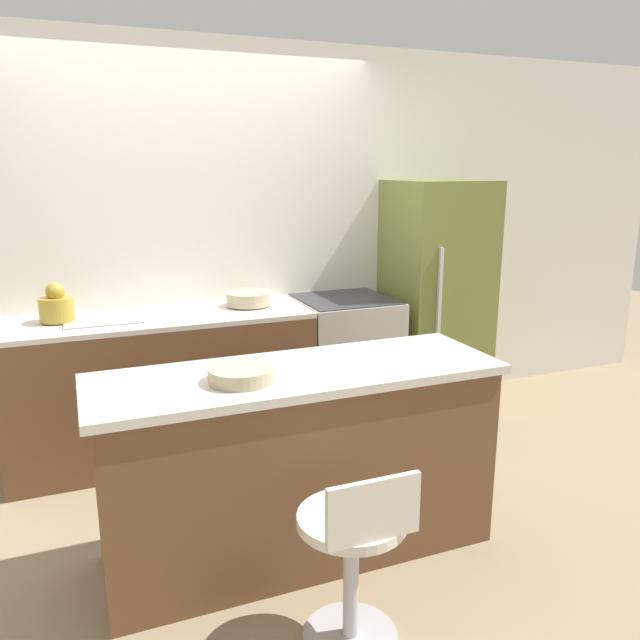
{
  "coord_description": "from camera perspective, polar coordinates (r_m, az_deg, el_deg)",
  "views": [
    {
      "loc": [
        -0.74,
        -3.47,
        1.79
      ],
      "look_at": [
        0.53,
        -0.31,
        0.95
      ],
      "focal_mm": 35.0,
      "sensor_mm": 36.0,
      "label": 1
    }
  ],
  "objects": [
    {
      "name": "wall_back",
      "position": [
        4.26,
        -11.83,
        6.91
      ],
      "size": [
        8.0,
        0.06,
        2.6
      ],
      "color": "white",
      "rests_on": "ground_plane"
    },
    {
      "name": "stool_chair",
      "position": [
        2.49,
        3.13,
        -20.74
      ],
      "size": [
        0.41,
        0.41,
        0.77
      ],
      "color": "#B7B7BC",
      "rests_on": "ground_plane"
    },
    {
      "name": "mixing_bowl",
      "position": [
        4.09,
        -6.56,
        1.96
      ],
      "size": [
        0.28,
        0.28,
        0.08
      ],
      "color": "#C1B28E",
      "rests_on": "back_counter"
    },
    {
      "name": "back_counter",
      "position": [
        4.07,
        -14.19,
        -5.8
      ],
      "size": [
        1.84,
        0.64,
        0.92
      ],
      "color": "brown",
      "rests_on": "ground_plane"
    },
    {
      "name": "ground_plane",
      "position": [
        3.98,
        -9.04,
        -13.11
      ],
      "size": [
        14.0,
        14.0,
        0.0
      ],
      "primitive_type": "plane",
      "color": "#998466"
    },
    {
      "name": "oven_range",
      "position": [
        4.39,
        2.24,
        -3.88
      ],
      "size": [
        0.65,
        0.65,
        0.92
      ],
      "color": "#B7B2A8",
      "rests_on": "ground_plane"
    },
    {
      "name": "fruit_bowl",
      "position": [
        2.67,
        -7.23,
        -4.95
      ],
      "size": [
        0.28,
        0.28,
        0.06
      ],
      "color": "#C1B28E",
      "rests_on": "kitchen_island"
    },
    {
      "name": "kettle",
      "position": [
        3.94,
        -22.94,
        1.21
      ],
      "size": [
        0.2,
        0.2,
        0.23
      ],
      "color": "#B29333",
      "rests_on": "back_counter"
    },
    {
      "name": "kitchen_island",
      "position": [
        2.98,
        -1.92,
        -12.81
      ],
      "size": [
        1.86,
        0.62,
        0.91
      ],
      "color": "brown",
      "rests_on": "ground_plane"
    },
    {
      "name": "refrigerator",
      "position": [
        4.63,
        10.5,
        1.88
      ],
      "size": [
        0.64,
        0.65,
        1.7
      ],
      "color": "olive",
      "rests_on": "ground_plane"
    }
  ]
}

